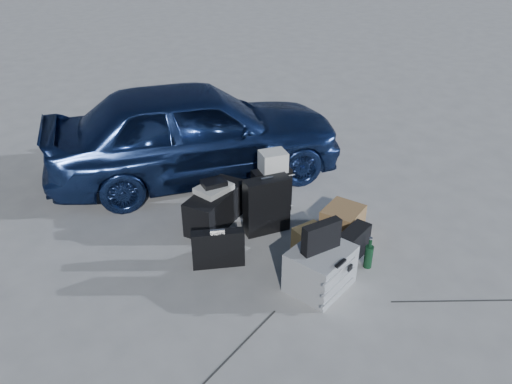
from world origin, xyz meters
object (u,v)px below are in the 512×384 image
suitcase_left (267,205)px  cardboard_box (342,221)px  briefcase (218,249)px  suitcase_right (271,191)px  green_bottle (369,253)px  car (195,131)px  duffel_bag (216,208)px  pelican_case (320,268)px

suitcase_left → cardboard_box: 0.82m
briefcase → cardboard_box: briefcase is taller
suitcase_right → green_bottle: bearing=-69.7°
car → green_bottle: car is taller
briefcase → cardboard_box: size_ratio=1.23×
briefcase → suitcase_right: (1.03, 0.50, 0.07)m
car → cardboard_box: (0.56, -2.07, -0.47)m
suitcase_left → suitcase_right: bearing=58.7°
duffel_bag → suitcase_right: bearing=-39.8°
cardboard_box → green_bottle: size_ratio=1.25×
duffel_bag → cardboard_box: (0.98, -0.96, -0.04)m
duffel_bag → green_bottle: size_ratio=2.41×
briefcase → suitcase_right: suitcase_right is taller
suitcase_left → duffel_bag: 0.58m
car → suitcase_left: 1.58m
pelican_case → suitcase_left: size_ratio=0.89×
pelican_case → briefcase: size_ratio=1.10×
suitcase_right → duffel_bag: 0.67m
pelican_case → suitcase_right: size_ratio=1.05×
suitcase_left → briefcase: bearing=-150.9°
car → pelican_case: (-0.22, -2.56, -0.42)m
suitcase_right → duffel_bag: size_ratio=0.67×
car → cardboard_box: 2.19m
duffel_bag → cardboard_box: 1.37m
car → duffel_bag: car is taller
duffel_bag → green_bottle: duffel_bag is taller
pelican_case → duffel_bag: size_ratio=0.71×
pelican_case → green_bottle: 0.58m
briefcase → duffel_bag: duffel_bag is taller
car → briefcase: bearing=174.3°
briefcase → suitcase_left: bearing=43.2°
suitcase_right → green_bottle: size_ratio=1.62×
suitcase_left → suitcase_right: (0.29, 0.29, -0.05)m
suitcase_right → duffel_bag: suitcase_right is taller
pelican_case → suitcase_right: suitcase_right is taller
duffel_bag → green_bottle: (0.77, -1.53, -0.03)m
cardboard_box → green_bottle: green_bottle is taller
car → suitcase_left: size_ratio=5.81×
car → suitcase_right: 1.33m
pelican_case → suitcase_left: bearing=66.9°
car → green_bottle: size_ratio=11.17×
suitcase_right → cardboard_box: 0.88m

